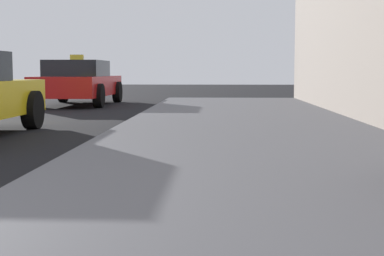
% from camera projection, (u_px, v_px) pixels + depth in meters
% --- Properties ---
extents(car_red, '(1.93, 4.45, 1.43)m').
position_uv_depth(car_red, '(79.00, 82.00, 16.82)').
color(car_red, red).
rests_on(car_red, ground_plane).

